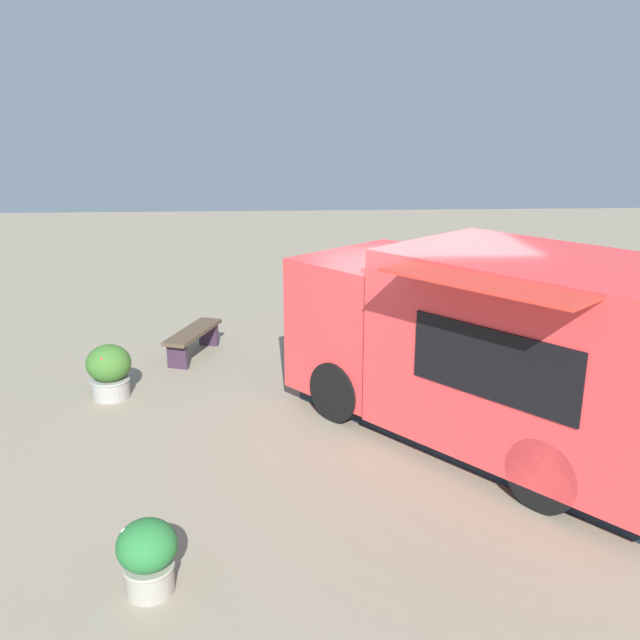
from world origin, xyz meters
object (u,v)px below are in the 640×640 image
person_customer (600,319)px  planter_flowering_far (109,370)px  planter_flowering_near (148,555)px  plaza_bench (193,337)px  food_truck (492,350)px

person_customer → planter_flowering_far: bearing=-74.3°
person_customer → planter_flowering_near: (6.62, -6.98, 0.02)m
person_customer → planter_flowering_far: (2.33, -8.30, 0.07)m
planter_flowering_far → plaza_bench: (-1.68, 1.00, -0.07)m
person_customer → planter_flowering_far: size_ratio=1.09×
food_truck → person_customer: bearing=140.3°
planter_flowering_near → food_truck: bearing=126.0°
planter_flowering_near → person_customer: bearing=133.5°
planter_flowering_near → planter_flowering_far: planter_flowering_far is taller
food_truck → plaza_bench: 5.27m
planter_flowering_near → plaza_bench: 5.98m
planter_flowering_far → planter_flowering_near: bearing=17.1°
food_truck → planter_flowering_far: bearing=-107.4°
person_customer → plaza_bench: person_customer is taller
food_truck → plaza_bench: bearing=-128.8°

